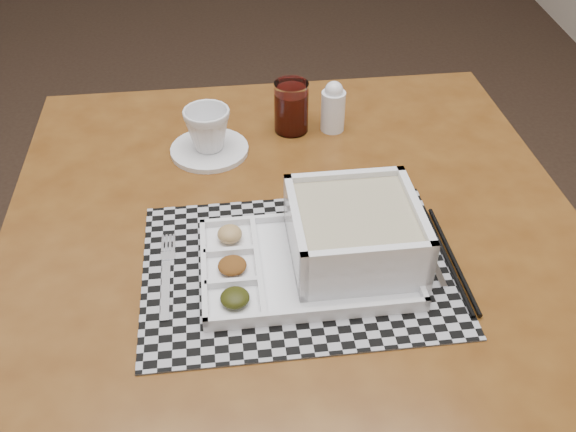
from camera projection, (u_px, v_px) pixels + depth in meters
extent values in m
plane|color=black|center=(18.00, 229.00, 2.18)|extent=(5.00, 5.00, 0.00)
cube|color=#502A0E|center=(293.00, 226.00, 1.09)|extent=(1.03, 1.03, 0.04)
cylinder|color=#502A0E|center=(99.00, 240.00, 1.61)|extent=(0.05, 0.05, 0.69)
cylinder|color=#502A0E|center=(434.00, 213.00, 1.70)|extent=(0.05, 0.05, 0.69)
cube|color=#502A0E|center=(269.00, 129.00, 1.45)|extent=(0.83, 0.08, 0.08)
cube|color=#502A0E|center=(51.00, 272.00, 1.09)|extent=(0.08, 0.83, 0.08)
cube|color=#502A0E|center=(518.00, 233.00, 1.17)|extent=(0.08, 0.83, 0.08)
cube|color=#9D9EA5|center=(298.00, 268.00, 0.98)|extent=(0.49, 0.38, 0.00)
cube|color=white|center=(307.00, 265.00, 0.98)|extent=(0.33, 0.24, 0.01)
cube|color=white|center=(298.00, 216.00, 1.05)|extent=(0.32, 0.03, 0.01)
cube|color=white|center=(318.00, 312.00, 0.89)|extent=(0.32, 0.03, 0.01)
cube|color=white|center=(204.00, 269.00, 0.96)|extent=(0.02, 0.22, 0.01)
cube|color=white|center=(407.00, 252.00, 0.99)|extent=(0.02, 0.22, 0.01)
cube|color=white|center=(258.00, 264.00, 0.97)|extent=(0.02, 0.20, 0.01)
cube|color=white|center=(231.00, 283.00, 0.93)|extent=(0.08, 0.01, 0.01)
cube|color=white|center=(229.00, 252.00, 0.99)|extent=(0.08, 0.01, 0.01)
ellipsoid|color=black|center=(235.00, 298.00, 0.91)|extent=(0.04, 0.04, 0.02)
ellipsoid|color=#4A2A0C|center=(232.00, 265.00, 0.96)|extent=(0.04, 0.04, 0.02)
ellipsoid|color=#976F44|center=(230.00, 234.00, 1.01)|extent=(0.04, 0.04, 0.02)
cube|color=white|center=(353.00, 249.00, 0.99)|extent=(0.21, 0.21, 0.01)
cube|color=white|center=(343.00, 194.00, 1.04)|extent=(0.19, 0.02, 0.09)
cube|color=white|center=(368.00, 272.00, 0.90)|extent=(0.19, 0.02, 0.09)
cube|color=white|center=(295.00, 235.00, 0.96)|extent=(0.02, 0.19, 0.09)
cube|color=white|center=(413.00, 226.00, 0.98)|extent=(0.02, 0.19, 0.09)
cube|color=#C5BA92|center=(354.00, 232.00, 0.97)|extent=(0.18, 0.18, 0.08)
cube|color=silver|center=(167.00, 290.00, 0.94)|extent=(0.02, 0.12, 0.00)
cube|color=silver|center=(168.00, 256.00, 1.00)|extent=(0.02, 0.02, 0.00)
cube|color=silver|center=(163.00, 244.00, 1.02)|extent=(0.01, 0.04, 0.00)
cube|color=silver|center=(167.00, 243.00, 1.02)|extent=(0.01, 0.04, 0.00)
cube|color=silver|center=(170.00, 243.00, 1.02)|extent=(0.01, 0.04, 0.00)
cube|color=silver|center=(174.00, 243.00, 1.02)|extent=(0.01, 0.04, 0.00)
cube|color=silver|center=(432.00, 259.00, 0.99)|extent=(0.02, 0.12, 0.00)
ellipsoid|color=silver|center=(416.00, 222.00, 1.06)|extent=(0.04, 0.06, 0.01)
cylinder|color=black|center=(447.00, 259.00, 0.99)|extent=(0.02, 0.24, 0.01)
cylinder|color=black|center=(453.00, 258.00, 0.99)|extent=(0.02, 0.24, 0.01)
cylinder|color=white|center=(210.00, 150.00, 1.23)|extent=(0.15, 0.15, 0.01)
imported|color=white|center=(208.00, 129.00, 1.20)|extent=(0.11, 0.11, 0.08)
cylinder|color=white|center=(291.00, 107.00, 1.27)|extent=(0.07, 0.07, 0.10)
cylinder|color=#3B0704|center=(291.00, 112.00, 1.27)|extent=(0.06, 0.06, 0.08)
cylinder|color=white|center=(333.00, 111.00, 1.28)|extent=(0.05, 0.05, 0.08)
sphere|color=white|center=(334.00, 90.00, 1.25)|extent=(0.04, 0.04, 0.04)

